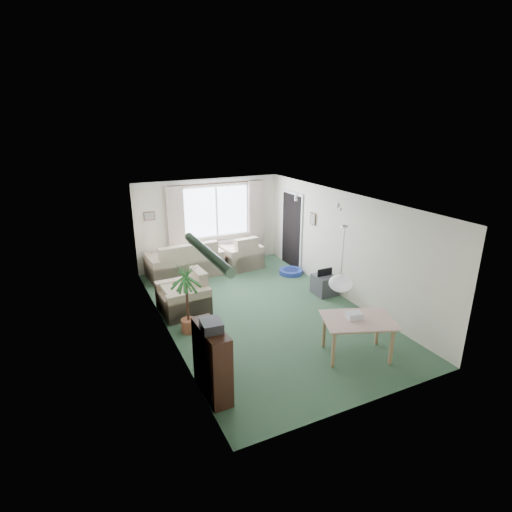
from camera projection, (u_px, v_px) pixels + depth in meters
name	position (u px, v px, depth m)	size (l,w,h in m)	color
ground	(262.00, 311.00, 8.48)	(6.50, 6.50, 0.00)	#305037
window	(216.00, 211.00, 10.83)	(1.80, 0.03, 1.30)	white
curtain_rod	(216.00, 183.00, 10.52)	(2.60, 0.03, 0.03)	black
curtain_left	(176.00, 225.00, 10.35)	(0.45, 0.08, 2.00)	beige
curtain_right	(256.00, 216.00, 11.29)	(0.45, 0.08, 2.00)	beige
radiator	(218.00, 250.00, 11.16)	(1.20, 0.10, 0.55)	white
doorway	(292.00, 231.00, 10.84)	(0.03, 0.95, 2.00)	black
pendant_lamp	(341.00, 283.00, 6.12)	(0.36, 0.36, 0.36)	white
tinsel_garland	(207.00, 253.00, 5.00)	(1.60, 1.60, 0.12)	#196626
bauble_cluster_a	(296.00, 196.00, 9.06)	(0.20, 0.20, 0.20)	silver
bauble_cluster_b	(339.00, 204.00, 8.16)	(0.20, 0.20, 0.20)	silver
wall_picture_back	(149.00, 216.00, 10.08)	(0.28, 0.03, 0.22)	brown
wall_picture_right	(313.00, 219.00, 9.81)	(0.03, 0.24, 0.30)	brown
sofa	(184.00, 258.00, 10.31)	(1.87, 0.99, 0.94)	#C4AD94
armchair_corner	(240.00, 251.00, 10.93)	(1.01, 0.96, 0.91)	beige
armchair_left	(183.00, 292.00, 8.34)	(0.98, 0.93, 0.88)	tan
coffee_table	(219.00, 262.00, 10.78)	(0.95, 0.53, 0.43)	black
photo_frame	(220.00, 251.00, 10.75)	(0.12, 0.02, 0.16)	brown
bookshelf	(212.00, 361.00, 5.78)	(0.29, 0.88, 1.08)	black
hifi_box	(211.00, 325.00, 5.54)	(0.28, 0.35, 0.14)	#323236
houseplant	(187.00, 298.00, 7.43)	(0.61, 0.61, 1.41)	#216122
dining_table	(357.00, 338.00, 6.80)	(1.07, 0.72, 0.67)	#9B6E54
gift_box	(354.00, 316.00, 6.71)	(0.25, 0.18, 0.12)	white
tv_cube	(324.00, 285.00, 9.26)	(0.46, 0.50, 0.46)	#3B3A3F
pet_bed	(291.00, 272.00, 10.52)	(0.60, 0.60, 0.12)	navy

